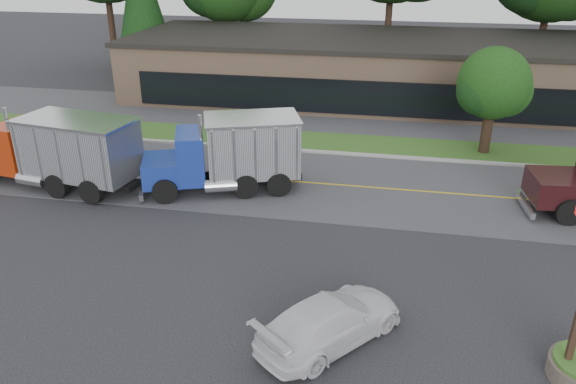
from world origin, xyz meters
name	(u,v)px	position (x,y,z in m)	size (l,w,h in m)	color
ground	(227,284)	(0.00, 0.00, 0.00)	(140.00, 140.00, 0.00)	#39393E
road	(281,181)	(0.00, 9.00, 0.00)	(60.00, 8.00, 0.02)	#58585D
center_line	(281,181)	(0.00, 9.00, 0.00)	(60.00, 0.12, 0.01)	gold
curb	(297,151)	(0.00, 13.20, 0.00)	(60.00, 0.30, 0.12)	#9E9E99
grass_verge	(302,141)	(0.00, 15.00, 0.00)	(60.00, 3.40, 0.03)	#2F5B1F
far_parking	(315,116)	(0.00, 20.00, 0.00)	(60.00, 7.00, 0.02)	#58585D
strip_mall	(355,68)	(2.00, 26.00, 2.00)	(32.00, 12.00, 4.00)	tan
tree_verge	(494,87)	(10.06, 15.05, 3.59)	(3.96, 3.73, 5.65)	#382619
dump_truck_red	(58,150)	(-9.84, 6.46, 1.81)	(9.02, 3.88, 3.36)	black
dump_truck_blue	(231,152)	(-2.02, 7.68, 1.80)	(7.43, 4.72, 3.36)	black
rally_car	(331,320)	(3.76, -2.22, 0.68)	(1.91, 4.71, 1.37)	white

